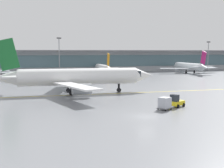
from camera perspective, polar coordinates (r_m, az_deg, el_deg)
name	(u,v)px	position (r m, az deg, el deg)	size (l,w,h in m)	color
ground_plane	(146,117)	(42.45, 6.41, -6.13)	(400.00, 400.00, 0.00)	slate
taxiway_centreline_stripe	(81,95)	(63.86, -5.79, -2.01)	(110.00, 0.36, 0.01)	yellow
terminal_concourse	(58,61)	(133.55, -10.14, 4.25)	(209.20, 11.00, 9.60)	#9EA3A8
gate_airplane_2	(103,68)	(120.19, -1.76, 3.03)	(23.91, 25.77, 8.53)	white
gate_airplane_3	(189,66)	(131.50, 14.19, 3.21)	(26.14, 28.12, 9.32)	white
taxiing_regional_jet	(77,77)	(65.35, -6.57, 1.26)	(35.34, 32.89, 11.72)	white
baggage_tug	(176,102)	(50.43, 11.96, -3.25)	(2.95, 2.51, 2.10)	yellow
cargo_dolly_lead	(165,103)	(47.74, 9.84, -3.54)	(2.60, 2.40, 1.94)	#595B60
apron_light_mast_1	(59,54)	(125.94, -9.86, 5.56)	(1.80, 0.36, 14.64)	gray
apron_light_mast_2	(208,55)	(150.31, 17.55, 5.26)	(1.80, 0.36, 13.70)	gray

